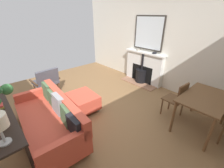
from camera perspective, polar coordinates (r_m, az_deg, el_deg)
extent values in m
cube|color=olive|center=(3.82, -9.12, -9.16)|extent=(4.96, 6.01, 0.01)
cube|color=beige|center=(4.97, 15.08, 16.33)|extent=(0.12, 6.01, 2.83)
cube|color=#93664C|center=(5.08, 10.06, 0.35)|extent=(0.35, 1.30, 0.03)
cube|color=silver|center=(5.09, 12.40, 6.21)|extent=(0.19, 1.37, 1.01)
cube|color=black|center=(5.10, 11.69, 4.03)|extent=(0.06, 0.80, 0.57)
cylinder|color=black|center=(5.10, 11.35, 3.18)|extent=(0.36, 0.36, 0.43)
cylinder|color=black|center=(5.02, 11.57, 5.54)|extent=(0.38, 0.38, 0.02)
cylinder|color=black|center=(4.93, 11.86, 8.54)|extent=(0.07, 0.07, 0.53)
cube|color=silver|center=(4.93, 12.81, 11.96)|extent=(0.24, 1.45, 0.05)
cube|color=#2D2823|center=(4.90, 14.22, 18.83)|extent=(0.04, 1.04, 1.02)
cube|color=silver|center=(4.88, 14.07, 18.82)|extent=(0.01, 0.96, 0.94)
cylinder|color=#9E9384|center=(5.08, 10.26, 13.15)|extent=(0.12, 0.12, 0.05)
torus|color=#9E9384|center=(5.07, 10.27, 13.36)|extent=(0.12, 0.12, 0.01)
cylinder|color=black|center=(4.73, 16.38, 11.63)|extent=(0.13, 0.13, 0.05)
torus|color=black|center=(4.72, 16.41, 11.89)|extent=(0.13, 0.13, 0.01)
cylinder|color=#B2B2B7|center=(3.93, -31.40, -11.19)|extent=(0.04, 0.04, 0.10)
cylinder|color=#B2B2B7|center=(3.99, -22.16, -8.40)|extent=(0.04, 0.04, 0.10)
cylinder|color=#B2B2B7|center=(2.78, -10.56, -24.46)|extent=(0.04, 0.04, 0.10)
cube|color=#D14C38|center=(3.15, -23.83, -14.15)|extent=(0.96, 2.00, 0.31)
cube|color=#D14C38|center=(3.03, -18.59, -7.22)|extent=(0.27, 1.95, 0.34)
cube|color=#D14C38|center=(3.80, -28.40, -3.49)|extent=(0.79, 0.17, 0.19)
cube|color=#D14C38|center=(2.32, -18.14, -21.77)|extent=(0.79, 0.17, 0.19)
cube|color=#4C6B47|center=(3.65, -24.26, -2.55)|extent=(0.16, 0.36, 0.36)
cube|color=#4C6B47|center=(3.29, -22.22, -5.48)|extent=(0.15, 0.34, 0.34)
cube|color=#99999E|center=(3.04, -20.58, -7.53)|extent=(0.16, 0.38, 0.38)
cube|color=#4C6B47|center=(2.71, -17.48, -11.91)|extent=(0.17, 0.35, 0.34)
cube|color=black|center=(2.46, -14.36, -15.90)|extent=(0.13, 0.35, 0.35)
cylinder|color=#B2B2B7|center=(3.91, -16.24, -8.28)|extent=(0.03, 0.03, 0.09)
cylinder|color=#B2B2B7|center=(3.46, -12.17, -12.72)|extent=(0.03, 0.03, 0.09)
cylinder|color=#B2B2B7|center=(4.07, -10.08, -6.08)|extent=(0.03, 0.03, 0.09)
cylinder|color=#B2B2B7|center=(3.64, -5.43, -9.97)|extent=(0.03, 0.03, 0.09)
cube|color=#D14C38|center=(3.64, -11.31, -6.47)|extent=(0.64, 0.77, 0.32)
cube|color=#4C3321|center=(5.03, -22.79, 0.41)|extent=(0.05, 0.05, 0.35)
cube|color=#4C3321|center=(4.88, -28.10, -1.48)|extent=(0.05, 0.05, 0.35)
cube|color=#4C3321|center=(4.63, -20.24, -1.32)|extent=(0.05, 0.05, 0.35)
cube|color=#4C3321|center=(4.47, -25.94, -3.45)|extent=(0.05, 0.05, 0.35)
cube|color=#4C4C56|center=(4.67, -24.71, 0.75)|extent=(0.64, 0.61, 0.08)
cube|color=#4C4C56|center=(4.36, -23.96, 2.66)|extent=(0.61, 0.18, 0.41)
cube|color=#4C3321|center=(4.74, -21.43, 2.95)|extent=(0.08, 0.53, 0.04)
cube|color=#4C3321|center=(4.54, -28.53, 0.50)|extent=(0.08, 0.53, 0.04)
cube|color=black|center=(3.73, -35.52, -8.40)|extent=(0.04, 0.04, 0.74)
cube|color=black|center=(2.43, -28.59, -26.40)|extent=(0.04, 0.04, 0.74)
cylinder|color=#B2B2B7|center=(2.29, -36.41, -17.93)|extent=(0.14, 0.14, 0.02)
cylinder|color=#B2B2B7|center=(2.21, -37.26, -15.58)|extent=(0.03, 0.03, 0.22)
cylinder|color=#99704C|center=(2.58, -37.78, -11.40)|extent=(0.18, 0.18, 0.15)
sphere|color=#387A3D|center=(2.45, -36.01, -1.67)|extent=(0.15, 0.15, 0.15)
cylinder|color=brown|center=(3.97, 29.63, -4.94)|extent=(0.05, 0.05, 0.72)
cylinder|color=brown|center=(3.12, 22.89, -11.97)|extent=(0.05, 0.05, 0.72)
cylinder|color=brown|center=(3.01, 33.95, -16.45)|extent=(0.05, 0.05, 0.72)
cube|color=brown|center=(3.29, 32.95, -4.52)|extent=(1.14, 0.73, 0.03)
cylinder|color=brown|center=(3.87, 21.68, -6.56)|extent=(0.03, 0.03, 0.43)
cylinder|color=brown|center=(3.63, 18.95, -8.35)|extent=(0.03, 0.03, 0.43)
cylinder|color=brown|center=(3.76, 25.78, -8.47)|extent=(0.03, 0.03, 0.43)
cylinder|color=brown|center=(3.51, 23.25, -10.48)|extent=(0.03, 0.03, 0.43)
cube|color=brown|center=(3.57, 23.02, -5.48)|extent=(0.43, 0.43, 0.02)
cube|color=brown|center=(3.41, 26.05, -3.43)|extent=(0.36, 0.06, 0.41)
cylinder|color=brown|center=(3.37, 36.96, -15.84)|extent=(0.03, 0.03, 0.42)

